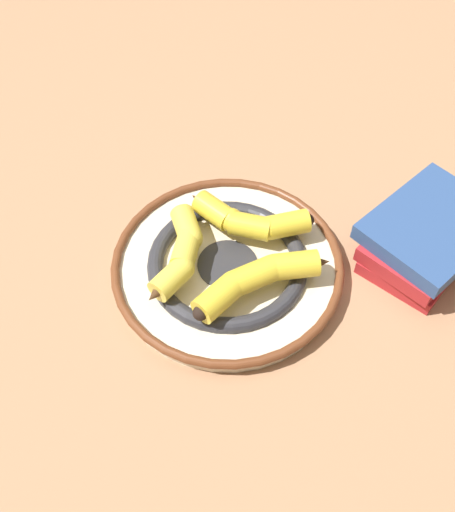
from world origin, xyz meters
The scene contains 6 objects.
ground_plane centered at (0.00, 0.00, 0.00)m, with size 2.80×2.80×0.00m, color #A87A56.
decorative_bowl centered at (-0.03, -0.02, 0.02)m, with size 0.32×0.32×0.04m.
banana_a centered at (0.02, 0.01, 0.05)m, with size 0.15×0.14×0.03m.
banana_b centered at (-0.01, -0.08, 0.05)m, with size 0.20×0.06×0.04m.
banana_c centered at (-0.09, 0.00, 0.05)m, with size 0.12×0.14×0.03m.
book_stack centered at (0.25, -0.11, 0.04)m, with size 0.23×0.19×0.07m.
Camera 1 is at (-0.25, -0.47, 0.69)m, focal length 42.00 mm.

